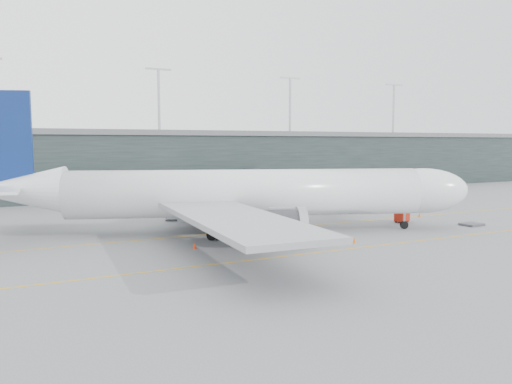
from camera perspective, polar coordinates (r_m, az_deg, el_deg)
name	(u,v)px	position (r m, az deg, el deg)	size (l,w,h in m)	color
ground	(217,228)	(72.66, -4.53, -4.15)	(320.00, 320.00, 0.00)	#5A5A5F
taxiline_a	(227,233)	(69.01, -3.29, -4.66)	(160.00, 0.25, 0.02)	#C98D12
taxiline_b	(285,256)	(54.93, 3.30, -7.33)	(160.00, 0.25, 0.02)	#C98D12
taxiline_lead_main	(202,210)	(92.90, -6.24, -2.02)	(0.25, 60.00, 0.02)	#C98D12
terminal	(129,162)	(127.40, -14.29, 3.35)	(240.00, 36.00, 29.00)	black
main_aircraft	(243,194)	(68.29, -1.51, -0.25)	(65.80, 60.66, 18.98)	silver
jet_bridge	(277,180)	(102.51, 2.47, 1.37)	(7.65, 43.76, 6.29)	#2F3035
gse_cart	(402,217)	(80.76, 16.34, -2.74)	(2.70, 2.18, 1.60)	#A01B0B
baggage_dolly	(472,224)	(81.48, 23.43, -3.40)	(3.07, 2.45, 0.31)	#3C3C41
uld_a	(173,214)	(80.39, -9.48, -2.49)	(2.75, 2.50, 2.05)	#333438
uld_b	(174,213)	(81.50, -9.40, -2.44)	(2.09, 1.69, 1.88)	#333438
uld_c	(187,212)	(82.57, -7.92, -2.33)	(2.13, 1.76, 1.83)	#333438
cone_nose	(420,214)	(88.09, 18.19, -2.45)	(0.46, 0.46, 0.74)	#D4600B
cone_wing_stbd	(354,240)	(62.81, 11.19, -5.45)	(0.46, 0.46, 0.74)	#ED580D
cone_wing_port	(235,214)	(84.34, -2.38, -2.50)	(0.50, 0.50, 0.80)	#F9460D
cone_tail	(195,246)	(58.86, -7.03, -6.13)	(0.47, 0.47, 0.75)	#ED3A0D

